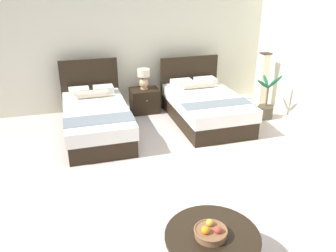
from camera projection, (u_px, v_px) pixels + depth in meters
ground_plane at (184, 178)px, 5.04m from camera, size 9.58×10.14×0.02m
wall_back at (137, 44)px, 7.35m from camera, size 9.58×0.12×2.76m
bed_near_window at (96, 118)px, 6.32m from camera, size 1.18×2.23×1.19m
bed_near_corner at (205, 106)px, 6.87m from camera, size 1.31×2.11×1.13m
nightstand at (145, 100)px, 7.36m from camera, size 0.60×0.50×0.51m
table_lamp at (144, 77)px, 7.18m from camera, size 0.26×0.26×0.43m
coffee_table at (212, 244)px, 3.32m from camera, size 0.93×0.93×0.45m
fruit_bowl at (211, 232)px, 3.23m from camera, size 0.32×0.32×0.15m
floor_lamp_corner at (263, 81)px, 7.49m from camera, size 0.20×0.20×1.23m
potted_palm at (266, 107)px, 7.04m from camera, size 0.56×0.54×0.93m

